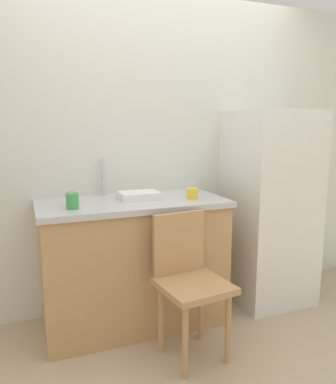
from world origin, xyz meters
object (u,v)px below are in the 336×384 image
at_px(dish_tray, 139,195).
at_px(cup_green, 72,201).
at_px(cup_red, 71,199).
at_px(cup_yellow, 192,193).
at_px(refrigerator, 269,207).
at_px(chair, 189,278).

xyz_separation_m(dish_tray, cup_green, (-0.49, -0.16, 0.02)).
bearing_deg(cup_red, cup_yellow, -5.63).
height_order(refrigerator, cup_green, refrigerator).
bearing_deg(dish_tray, cup_green, -161.82).
height_order(chair, cup_green, cup_green).
height_order(cup_red, cup_green, cup_green).
distance_m(refrigerator, chair, 1.09).
bearing_deg(cup_green, refrigerator, 4.65).
bearing_deg(cup_yellow, dish_tray, 160.52).
bearing_deg(refrigerator, cup_green, -175.35).
xyz_separation_m(dish_tray, cup_yellow, (0.36, -0.13, 0.01)).
bearing_deg(chair, cup_green, 143.00).
bearing_deg(dish_tray, chair, -73.51).
relative_size(cup_yellow, cup_red, 0.95).
height_order(chair, cup_red, cup_red).
relative_size(refrigerator, dish_tray, 5.53).
relative_size(refrigerator, chair, 1.74).
height_order(refrigerator, chair, refrigerator).
bearing_deg(dish_tray, refrigerator, -1.63).
bearing_deg(chair, refrigerator, 20.65).
bearing_deg(refrigerator, cup_red, -179.52).
distance_m(chair, cup_green, 0.87).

